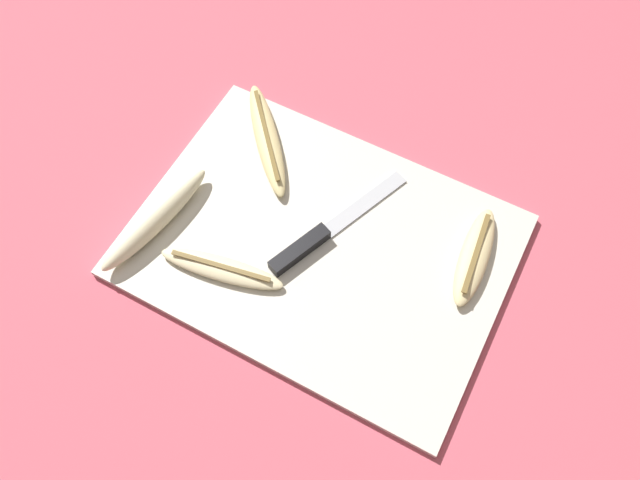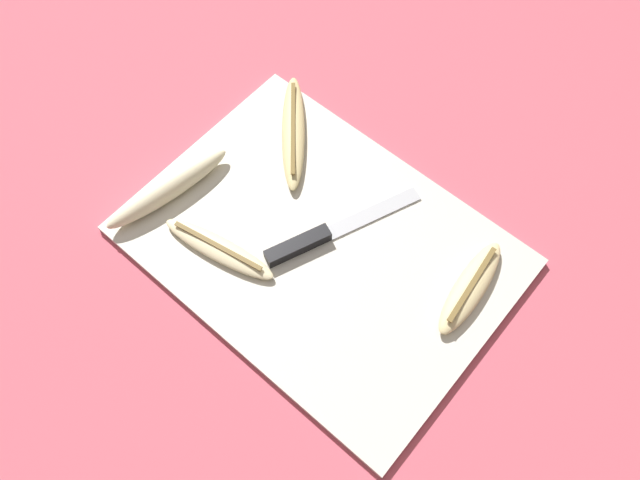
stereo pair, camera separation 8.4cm
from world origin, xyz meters
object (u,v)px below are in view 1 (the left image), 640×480
object	(u,v)px
knife	(314,239)
banana_mellow_near	(475,256)
banana_spotted_left	(267,139)
banana_cream_curved	(222,269)
banana_bright_far	(155,218)

from	to	relation	value
knife	banana_mellow_near	distance (m)	0.22
banana_spotted_left	banana_cream_curved	world-z (taller)	banana_spotted_left
banana_bright_far	banana_mellow_near	bearing A→B (deg)	20.90
banana_cream_curved	banana_mellow_near	world-z (taller)	banana_mellow_near
knife	banana_spotted_left	bearing A→B (deg)	163.18
banana_spotted_left	banana_bright_far	bearing A→B (deg)	-108.74
knife	banana_spotted_left	size ratio (longest dim) A/B	1.28
banana_spotted_left	banana_cream_curved	bearing A→B (deg)	-76.00
banana_spotted_left	banana_mellow_near	world-z (taller)	same
banana_bright_far	banana_cream_curved	bearing A→B (deg)	-9.04
banana_cream_curved	banana_bright_far	bearing A→B (deg)	170.96
knife	banana_mellow_near	size ratio (longest dim) A/B	1.44
banana_mellow_near	banana_spotted_left	bearing A→B (deg)	174.04
banana_spotted_left	banana_cream_curved	xyz separation A→B (m)	(0.05, -0.21, -0.00)
banana_spotted_left	banana_mellow_near	xyz separation A→B (m)	(0.34, -0.04, -0.00)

